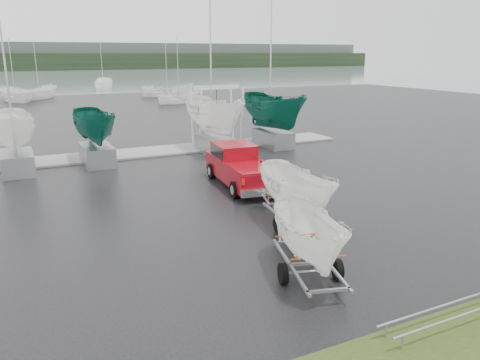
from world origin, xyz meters
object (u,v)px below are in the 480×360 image
Objects in this scene: pickup_truck at (238,164)px; boat_hoist at (217,107)px; trailer_parked at (311,194)px; trailer_hitched at (298,153)px.

pickup_truck is 9.82m from boat_hoist.
boat_hoist reaches higher than pickup_truck.
pickup_truck is 1.27× the size of trailer_parked.
trailer_parked reaches higher than boat_hoist.
trailer_hitched is 1.13× the size of trailer_parked.
trailer_parked reaches higher than pickup_truck.
pickup_truck is at bearing -107.22° from boat_hoist.
boat_hoist is (3.57, 15.55, -0.16)m from trailer_hitched.
trailer_hitched is 1.27× the size of boat_hoist.
trailer_hitched is at bearing 78.31° from trailer_parked.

